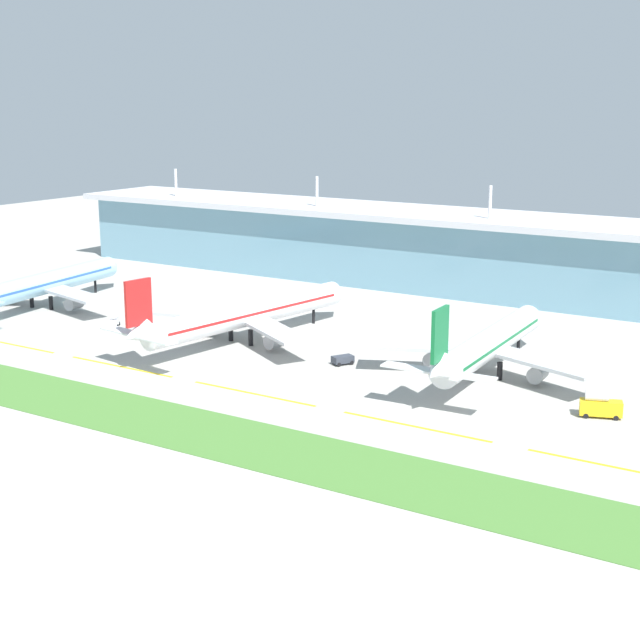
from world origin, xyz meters
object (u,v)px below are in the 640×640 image
object	(u,v)px
airliner_far_middle	(488,345)
baggage_cart	(114,321)
airliner_near_middle	(245,314)
pushback_tug	(343,359)
fuel_truck	(600,405)
airliner_nearest	(44,284)

from	to	relation	value
airliner_far_middle	baggage_cart	bearing A→B (deg)	-174.12
airliner_near_middle	pushback_tug	xyz separation A→B (m)	(28.32, -4.08, -5.36)
fuel_truck	pushback_tug	xyz separation A→B (m)	(-55.00, 4.50, -1.16)
airliner_near_middle	airliner_far_middle	xyz separation A→B (m)	(56.90, 4.37, -0.01)
airliner_far_middle	fuel_truck	bearing A→B (deg)	-26.12
airliner_far_middle	pushback_tug	distance (m)	30.28
airliner_nearest	fuel_truck	size ratio (longest dim) A/B	8.25
airliner_near_middle	airliner_far_middle	bearing A→B (deg)	4.39
airliner_near_middle	pushback_tug	distance (m)	29.11
airliner_far_middle	baggage_cart	world-z (taller)	airliner_far_middle
airliner_nearest	pushback_tug	size ratio (longest dim) A/B	12.61
fuel_truck	airliner_nearest	bearing A→B (deg)	176.56
baggage_cart	pushback_tug	distance (m)	64.13
airliner_near_middle	baggage_cart	bearing A→B (deg)	-171.77
airliner_far_middle	fuel_truck	world-z (taller)	airliner_far_middle
airliner_nearest	baggage_cart	size ratio (longest dim) A/B	15.76
airliner_nearest	fuel_truck	world-z (taller)	airliner_nearest
airliner_nearest	pushback_tug	distance (m)	94.98
baggage_cart	pushback_tug	size ratio (longest dim) A/B	0.80
baggage_cart	pushback_tug	xyz separation A→B (m)	(64.12, 1.10, -0.16)
fuel_truck	pushback_tug	bearing A→B (deg)	175.32
airliner_near_middle	fuel_truck	size ratio (longest dim) A/B	9.06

